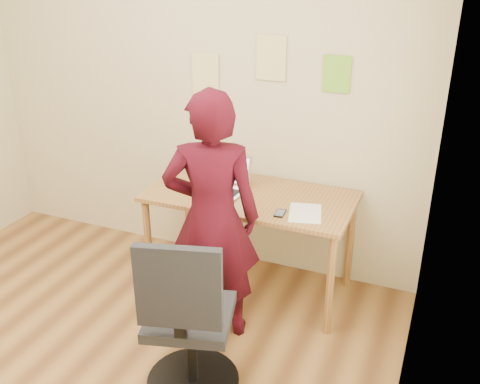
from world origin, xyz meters
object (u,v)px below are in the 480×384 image
at_px(desk, 250,206).
at_px(person, 212,219).
at_px(office_chair, 188,329).
at_px(laptop, 224,183).
at_px(phone, 280,213).

relative_size(desk, person, 0.88).
xyz_separation_m(desk, office_chair, (0.08, -1.09, -0.22)).
bearing_deg(office_chair, desk, 78.73).
relative_size(laptop, office_chair, 0.34).
bearing_deg(phone, person, -139.31).
relative_size(phone, office_chair, 0.12).
bearing_deg(laptop, phone, -20.13).
distance_m(laptop, person, 0.56).
xyz_separation_m(laptop, person, (0.16, -0.53, 0.00)).
bearing_deg(phone, office_chair, -106.67).
distance_m(phone, person, 0.45).
xyz_separation_m(laptop, phone, (0.48, -0.22, -0.05)).
height_order(phone, office_chair, office_chair).
bearing_deg(person, office_chair, 82.00).
relative_size(desk, phone, 11.96).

